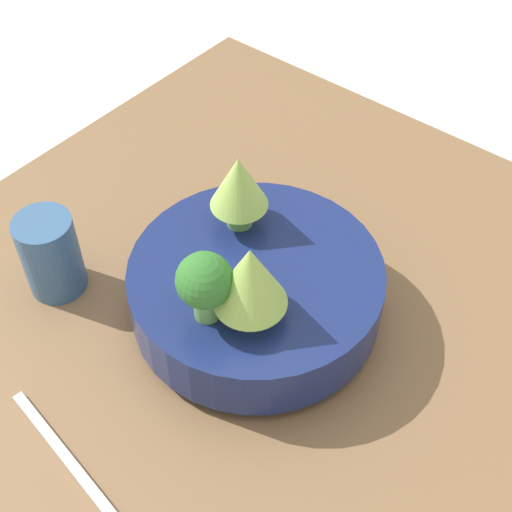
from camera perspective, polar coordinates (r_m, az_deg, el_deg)
The scene contains 8 objects.
ground_plane at distance 0.83m, azimuth 3.37°, elevation -6.34°, with size 6.00×6.00×0.00m, color silver.
table at distance 0.81m, azimuth 3.44°, elevation -5.36°, with size 0.87×0.77×0.05m.
bowl at distance 0.75m, azimuth -0.00°, elevation -2.71°, with size 0.27×0.27×0.08m.
romanesco_piece_near at distance 0.65m, azimuth -0.26°, elevation -1.92°, with size 0.07×0.07×0.09m.
romanesco_piece_far at distance 0.74m, azimuth -1.39°, elevation 5.72°, with size 0.06×0.06×0.09m.
broccoli_floret_front at distance 0.66m, azimuth -4.13°, elevation -2.18°, with size 0.05×0.05×0.08m.
cup at distance 0.81m, azimuth -16.10°, elevation 0.11°, with size 0.06×0.06×0.10m.
fork at distance 0.72m, azimuth -15.08°, elevation -15.13°, with size 0.17×0.04×0.01m.
Camera 1 is at (0.27, -0.41, 0.67)m, focal length 50.00 mm.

